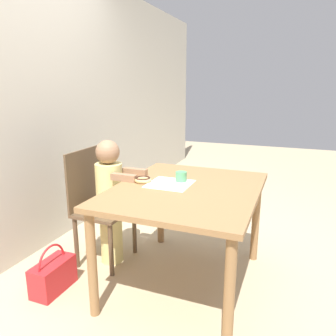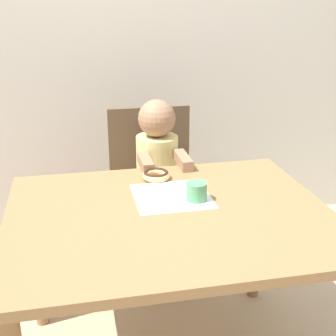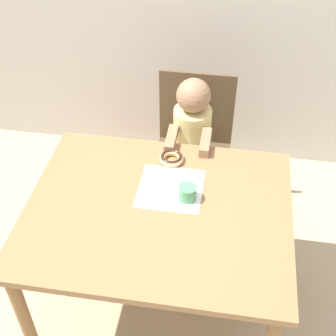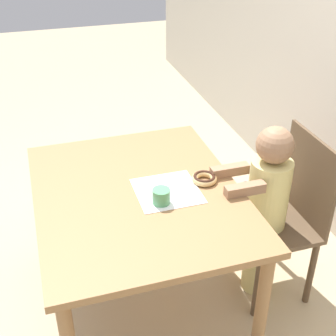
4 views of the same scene
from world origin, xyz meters
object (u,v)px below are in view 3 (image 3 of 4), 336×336
at_px(donut, 171,158).
at_px(child_figure, 191,153).
at_px(cup, 187,193).
at_px(chair, 193,147).
at_px(handbag, 118,176).

bearing_deg(donut, child_figure, 78.38).
height_order(child_figure, donut, child_figure).
distance_m(donut, cup, 0.28).
distance_m(chair, cup, 0.76).
bearing_deg(donut, handbag, 131.16).
xyz_separation_m(chair, child_figure, (0.00, -0.12, 0.05)).
relative_size(child_figure, donut, 8.19).
height_order(chair, child_figure, child_figure).
bearing_deg(cup, donut, 113.91).
xyz_separation_m(child_figure, cup, (0.05, -0.58, 0.24)).
distance_m(child_figure, handbag, 0.68).
bearing_deg(handbag, child_figure, -19.48).
xyz_separation_m(donut, handbag, (-0.44, 0.50, -0.64)).
distance_m(donut, handbag, 0.93).
height_order(chair, cup, chair).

